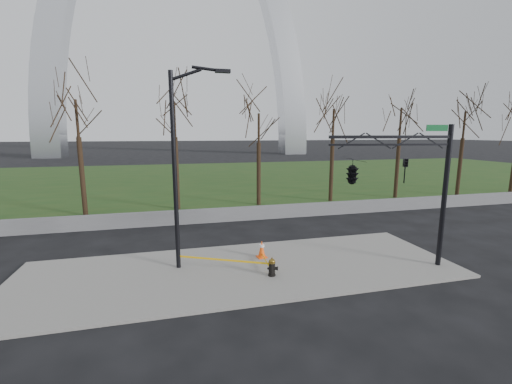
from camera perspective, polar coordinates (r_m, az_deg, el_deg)
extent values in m
plane|color=black|center=(14.27, -2.35, -13.29)|extent=(500.00, 500.00, 0.00)
cube|color=gray|center=(14.25, -2.35, -13.10)|extent=(18.00, 6.00, 0.10)
cube|color=#1C3E16|center=(43.28, -10.59, 2.38)|extent=(120.00, 40.00, 0.06)
cube|color=#59595B|center=(21.64, -6.75, -3.95)|extent=(60.00, 0.30, 0.90)
cylinder|color=black|center=(13.59, 2.72, -13.96)|extent=(0.30, 0.30, 0.05)
cylinder|color=black|center=(13.49, 2.73, -13.03)|extent=(0.23, 0.23, 0.53)
cylinder|color=black|center=(13.45, 3.54, -12.90)|extent=(0.22, 0.20, 0.14)
cylinder|color=black|center=(13.50, 2.16, -12.93)|extent=(0.12, 0.12, 0.09)
cylinder|color=brown|center=(13.38, 2.74, -11.92)|extent=(0.27, 0.27, 0.05)
ellipsoid|color=brown|center=(13.36, 2.74, -11.70)|extent=(0.25, 0.25, 0.19)
cylinder|color=brown|center=(13.32, 2.75, -11.28)|extent=(0.05, 0.05, 0.07)
cube|color=#FF500D|center=(15.39, 0.98, -11.01)|extent=(0.46, 0.46, 0.05)
cone|color=#FF500D|center=(15.25, 0.99, -9.63)|extent=(0.32, 0.32, 0.75)
cylinder|color=white|center=(15.21, 0.99, -9.14)|extent=(0.24, 0.24, 0.11)
cylinder|color=black|center=(13.72, -13.70, 2.85)|extent=(0.18, 0.18, 8.00)
cylinder|color=black|center=(13.82, -11.99, 18.99)|extent=(1.26, 0.12, 0.56)
cylinder|color=black|center=(13.93, -8.31, 20.07)|extent=(1.21, 0.12, 0.22)
cube|color=black|center=(14.00, -5.71, 19.86)|extent=(0.60, 0.22, 0.14)
cylinder|color=black|center=(15.83, 29.48, -0.91)|extent=(0.20, 0.20, 6.00)
cube|color=black|center=(14.29, 22.05, 8.71)|extent=(4.97, 0.84, 0.12)
cube|color=black|center=(14.29, 21.97, 7.51)|extent=(4.96, 0.80, 0.08)
cube|color=#0C5926|center=(15.27, 28.54, 9.59)|extent=(0.90, 0.17, 0.25)
imported|color=black|center=(14.70, 24.12, 3.31)|extent=(0.19, 0.22, 1.00)
imported|color=black|center=(13.74, 16.14, 3.37)|extent=(0.88, 2.53, 1.00)
cube|color=yellow|center=(13.84, -5.54, -11.47)|extent=(3.55, 1.77, 0.08)
cube|color=yellow|center=(14.42, 1.80, -11.84)|extent=(0.13, 2.00, 0.08)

